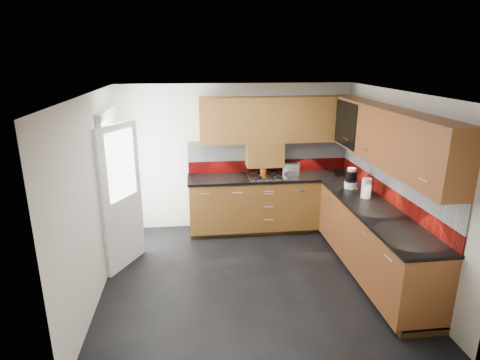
{
  "coord_description": "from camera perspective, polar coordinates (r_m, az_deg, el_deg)",
  "views": [
    {
      "loc": [
        -0.71,
        -4.66,
        2.81
      ],
      "look_at": [
        -0.07,
        0.65,
        1.15
      ],
      "focal_mm": 30.0,
      "sensor_mm": 36.0,
      "label": 1
    }
  ],
  "objects": [
    {
      "name": "glass_cabinet",
      "position": [
        6.28,
        16.05,
        7.9
      ],
      "size": [
        0.32,
        0.8,
        0.66
      ],
      "color": "black",
      "rests_on": "room"
    },
    {
      "name": "backsplash",
      "position": [
        6.14,
        12.29,
        1.7
      ],
      "size": [
        2.7,
        3.2,
        0.54
      ],
      "color": "#660909",
      "rests_on": "countertop"
    },
    {
      "name": "countertop",
      "position": [
        5.95,
        10.78,
        -1.63
      ],
      "size": [
        2.72,
        3.22,
        0.04
      ],
      "color": "black",
      "rests_on": "base_cabinets"
    },
    {
      "name": "paper_towel",
      "position": [
        5.76,
        17.52,
        -1.11
      ],
      "size": [
        0.18,
        0.18,
        0.28
      ],
      "primitive_type": "cylinder",
      "rotation": [
        0.0,
        0.0,
        -0.43
      ],
      "color": "white",
      "rests_on": "countertop"
    },
    {
      "name": "food_processor",
      "position": [
        6.12,
        15.51,
        0.13
      ],
      "size": [
        0.18,
        0.18,
        0.3
      ],
      "color": "white",
      "rests_on": "countertop"
    },
    {
      "name": "back_door",
      "position": [
        5.79,
        -17.15,
        -1.46
      ],
      "size": [
        0.42,
        1.19,
        2.04
      ],
      "color": "white",
      "rests_on": "room"
    },
    {
      "name": "upper_cabinets",
      "position": [
        5.85,
        12.71,
        7.24
      ],
      "size": [
        2.5,
        3.2,
        0.72
      ],
      "color": "brown",
      "rests_on": "room"
    },
    {
      "name": "base_cabinets",
      "position": [
        6.14,
        10.61,
        -5.84
      ],
      "size": [
        2.7,
        3.2,
        0.95
      ],
      "color": "brown",
      "rests_on": "room"
    },
    {
      "name": "extractor_hood",
      "position": [
        6.58,
        3.51,
        3.73
      ],
      "size": [
        0.6,
        0.33,
        0.4
      ],
      "primitive_type": "cube",
      "color": "brown",
      "rests_on": "room"
    },
    {
      "name": "gas_hob",
      "position": [
        6.5,
        3.72,
        0.61
      ],
      "size": [
        0.6,
        0.53,
        0.05
      ],
      "color": "silver",
      "rests_on": "countertop"
    },
    {
      "name": "room",
      "position": [
        4.89,
        1.76,
        1.64
      ],
      "size": [
        4.0,
        3.8,
        2.64
      ],
      "color": "black"
    },
    {
      "name": "toaster",
      "position": [
        6.68,
        7.33,
        1.64
      ],
      "size": [
        0.31,
        0.24,
        0.2
      ],
      "color": "silver",
      "rests_on": "countertop"
    },
    {
      "name": "utensil_pot",
      "position": [
        6.63,
        3.32,
        1.62
      ],
      "size": [
        0.11,
        0.11,
        0.39
      ],
      "color": "#CB6313",
      "rests_on": "countertop"
    },
    {
      "name": "orange_cloth",
      "position": [
        6.14,
        15.67,
        -1.1
      ],
      "size": [
        0.15,
        0.13,
        0.01
      ],
      "primitive_type": "cube",
      "rotation": [
        0.0,
        0.0,
        -0.05
      ],
      "color": "orange",
      "rests_on": "countertop"
    }
  ]
}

